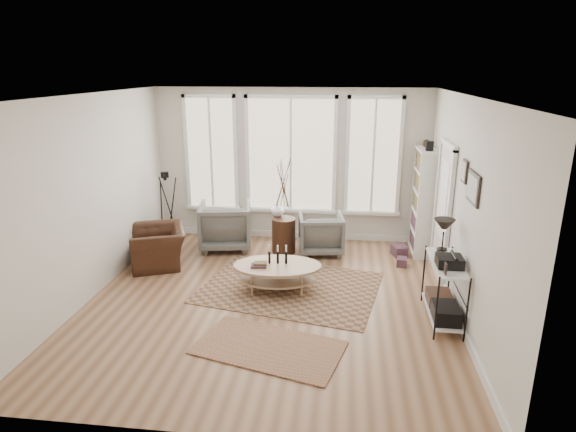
# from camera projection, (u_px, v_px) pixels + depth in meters

# --- Properties ---
(room) EXTENTS (5.50, 5.54, 2.90)m
(room) POSITION_uv_depth(u_px,v_px,m) (270.00, 205.00, 6.63)
(room) COLOR #9A7050
(room) RESTS_ON ground
(bay_window) EXTENTS (4.14, 0.12, 2.24)m
(bay_window) POSITION_uv_depth(u_px,v_px,m) (291.00, 157.00, 9.13)
(bay_window) COLOR tan
(bay_window) RESTS_ON ground
(door) EXTENTS (0.09, 1.06, 2.22)m
(door) POSITION_uv_depth(u_px,v_px,m) (443.00, 210.00, 7.49)
(door) COLOR silver
(door) RESTS_ON ground
(bookcase) EXTENTS (0.31, 0.85, 2.06)m
(bookcase) POSITION_uv_depth(u_px,v_px,m) (423.00, 201.00, 8.58)
(bookcase) COLOR white
(bookcase) RESTS_ON ground
(low_shelf) EXTENTS (0.38, 1.08, 1.30)m
(low_shelf) POSITION_uv_depth(u_px,v_px,m) (444.00, 284.00, 6.33)
(low_shelf) COLOR white
(low_shelf) RESTS_ON ground
(wall_art) EXTENTS (0.04, 0.88, 0.44)m
(wall_art) POSITION_uv_depth(u_px,v_px,m) (471.00, 183.00, 5.93)
(wall_art) COLOR black
(wall_art) RESTS_ON ground
(rug_main) EXTENTS (2.93, 2.42, 0.01)m
(rug_main) POSITION_uv_depth(u_px,v_px,m) (290.00, 287.00, 7.40)
(rug_main) COLOR brown
(rug_main) RESTS_ON ground
(rug_runner) EXTENTS (1.93, 1.39, 0.01)m
(rug_runner) POSITION_uv_depth(u_px,v_px,m) (269.00, 347.00, 5.80)
(rug_runner) COLOR brown
(rug_runner) RESTS_ON ground
(coffee_table) EXTENTS (1.39, 0.95, 0.61)m
(coffee_table) POSITION_uv_depth(u_px,v_px,m) (277.00, 270.00, 7.22)
(coffee_table) COLOR tan
(coffee_table) RESTS_ON ground
(armchair_left) EXTENTS (1.08, 1.10, 0.87)m
(armchair_left) POSITION_uv_depth(u_px,v_px,m) (226.00, 225.00, 8.94)
(armchair_left) COLOR slate
(armchair_left) RESTS_ON ground
(armchair_right) EXTENTS (0.88, 0.90, 0.73)m
(armchair_right) POSITION_uv_depth(u_px,v_px,m) (321.00, 233.00, 8.72)
(armchair_right) COLOR slate
(armchair_right) RESTS_ON ground
(side_table) EXTENTS (0.43, 0.43, 1.80)m
(side_table) POSITION_uv_depth(u_px,v_px,m) (284.00, 207.00, 8.59)
(side_table) COLOR #371E12
(side_table) RESTS_ON ground
(vase) EXTENTS (0.26, 0.26, 0.25)m
(vase) POSITION_uv_depth(u_px,v_px,m) (277.00, 209.00, 8.77)
(vase) COLOR silver
(vase) RESTS_ON side_table
(accent_chair) EXTENTS (1.26, 1.20, 0.65)m
(accent_chair) POSITION_uv_depth(u_px,v_px,m) (158.00, 246.00, 8.19)
(accent_chair) COLOR #371E12
(accent_chair) RESTS_ON ground
(tripod_camera) EXTENTS (0.50, 0.50, 1.41)m
(tripod_camera) POSITION_uv_depth(u_px,v_px,m) (168.00, 212.00, 9.02)
(tripod_camera) COLOR black
(tripod_camera) RESTS_ON ground
(book_stack_near) EXTENTS (0.30, 0.34, 0.19)m
(book_stack_near) POSITION_uv_depth(u_px,v_px,m) (399.00, 251.00, 8.64)
(book_stack_near) COLOR maroon
(book_stack_near) RESTS_ON ground
(book_stack_far) EXTENTS (0.20, 0.24, 0.14)m
(book_stack_far) POSITION_uv_depth(u_px,v_px,m) (402.00, 262.00, 8.20)
(book_stack_far) COLOR maroon
(book_stack_far) RESTS_ON ground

